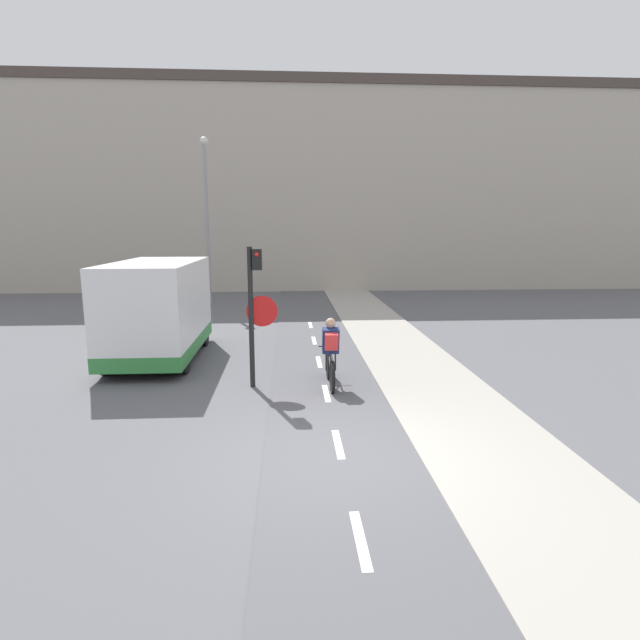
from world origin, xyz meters
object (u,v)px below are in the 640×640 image
object	(u,v)px
street_lamp_far	(207,205)
van	(159,312)
traffic_light_pole	(255,301)
cyclist_near	(331,354)

from	to	relation	value
street_lamp_far	van	xyz separation A→B (m)	(0.16, -9.69, -3.17)
traffic_light_pole	van	xyz separation A→B (m)	(-2.70, 2.56, -0.63)
cyclist_near	van	world-z (taller)	van
traffic_light_pole	van	size ratio (longest dim) A/B	0.68
traffic_light_pole	cyclist_near	distance (m)	2.01
traffic_light_pole	cyclist_near	bearing A→B (deg)	-2.71
cyclist_near	street_lamp_far	bearing A→B (deg)	109.97
cyclist_near	van	bearing A→B (deg)	148.58
street_lamp_far	traffic_light_pole	bearing A→B (deg)	-76.88
traffic_light_pole	van	distance (m)	3.77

